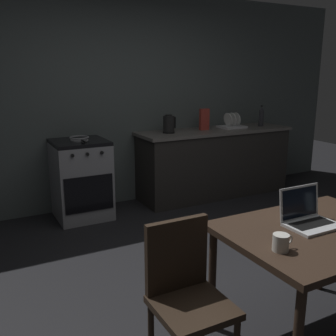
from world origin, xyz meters
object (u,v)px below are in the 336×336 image
dining_table (318,241)px  dish_rack (232,125)px  laptop (308,218)px  frying_pan (80,139)px  coffee_mug (281,243)px  chair (186,290)px  cereal_box (204,119)px  stove_oven (81,179)px  electric_kettle (169,124)px  bottle (261,116)px

dining_table → dish_rack: dish_rack is taller
laptop → frying_pan: bearing=117.1°
coffee_mug → dish_rack: size_ratio=0.37×
dining_table → laptop: bearing=97.6°
chair → cereal_box: size_ratio=3.13×
laptop → coffee_mug: 0.45m
stove_oven → dining_table: bearing=-75.9°
laptop → chair: bearing=-171.3°
coffee_mug → electric_kettle: bearing=73.4°
dining_table → bottle: (1.90, 2.73, 0.38)m
chair → laptop: laptop is taller
dining_table → bottle: bottle is taller
stove_oven → laptop: size_ratio=2.85×
bottle → frying_pan: 2.60m
dish_rack → dining_table: bearing=-117.2°
chair → cereal_box: 3.29m
coffee_mug → cereal_box: size_ratio=0.45×
frying_pan → cereal_box: (1.69, 0.05, 0.12)m
laptop → cereal_box: bearing=82.6°
dining_table → chair: (-0.85, 0.13, -0.17)m
chair → electric_kettle: bearing=55.7°
dining_table → electric_kettle: 2.84m
stove_oven → dining_table: (0.70, -2.78, 0.21)m
dining_table → coffee_mug: bearing=-164.8°
dining_table → chair: bearing=171.1°
chair → laptop: size_ratio=2.74×
laptop → cereal_box: cereal_box is taller
frying_pan → coffee_mug: (0.28, -2.87, -0.15)m
bottle → chair: bearing=-136.6°
dining_table → chair: 0.88m
electric_kettle → cereal_box: cereal_box is taller
electric_kettle → coffee_mug: electric_kettle is taller
dining_table → cereal_box: 3.00m
laptop → coffee_mug: bearing=-142.3°
stove_oven → dish_rack: (2.13, 0.00, 0.50)m
electric_kettle → frying_pan: size_ratio=0.60×
bottle → dish_rack: 0.48m
chair → electric_kettle: (1.30, 2.65, 0.52)m
stove_oven → chair: bearing=-93.3°
chair → coffee_mug: bearing=-37.7°
laptop → bottle: size_ratio=1.09×
coffee_mug → chair: bearing=150.5°
stove_oven → bottle: 2.66m
stove_oven → frying_pan: size_ratio=2.34×
stove_oven → frying_pan: 0.48m
electric_kettle → frying_pan: (-1.15, -0.03, -0.09)m
bottle → cereal_box: 0.91m
cereal_box → dish_rack: size_ratio=0.82×
bottle → frying_pan: bottle is taller
chair → dining_table: bearing=-17.1°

